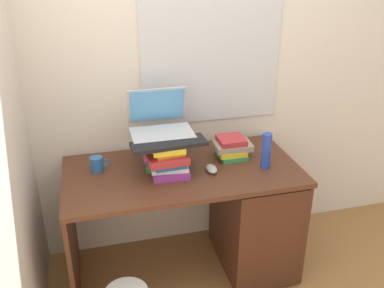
{
  "coord_description": "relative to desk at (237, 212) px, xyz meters",
  "views": [
    {
      "loc": [
        -0.49,
        -2.14,
        1.92
      ],
      "look_at": [
        0.05,
        -0.05,
        0.93
      ],
      "focal_mm": 39.44,
      "sensor_mm": 36.0,
      "label": 1
    }
  ],
  "objects": [
    {
      "name": "laptop",
      "position": [
        -0.45,
        0.17,
        0.6
      ],
      "size": [
        0.36,
        0.3,
        0.24
      ],
      "color": "#B7BABF",
      "rests_on": "book_stack_tall"
    },
    {
      "name": "book_stack_side",
      "position": [
        -0.02,
        0.11,
        0.4
      ],
      "size": [
        0.23,
        0.18,
        0.13
      ],
      "color": "#338C4C",
      "rests_on": "desk"
    },
    {
      "name": "ground_plane",
      "position": [
        -0.35,
        0.03,
        -0.41
      ],
      "size": [
        6.0,
        6.0,
        0.0
      ],
      "primitive_type": "plane",
      "color": "olive"
    },
    {
      "name": "wall_left",
      "position": [
        -1.24,
        0.03,
        0.89
      ],
      "size": [
        0.05,
        6.0,
        2.6
      ],
      "primitive_type": "cube",
      "color": "beige",
      "rests_on": "ground"
    },
    {
      "name": "mug",
      "position": [
        -0.84,
        0.13,
        0.38
      ],
      "size": [
        0.11,
        0.07,
        0.09
      ],
      "color": "#265999",
      "rests_on": "desk"
    },
    {
      "name": "wall_back",
      "position": [
        -0.35,
        0.42,
        0.89
      ],
      "size": [
        6.0,
        0.06,
        2.6
      ],
      "color": "silver",
      "rests_on": "ground"
    },
    {
      "name": "water_bottle",
      "position": [
        0.13,
        -0.07,
        0.45
      ],
      "size": [
        0.06,
        0.06,
        0.22
      ],
      "primitive_type": "cylinder",
      "color": "#263FA5",
      "rests_on": "desk"
    },
    {
      "name": "computer_mouse",
      "position": [
        -0.19,
        -0.04,
        0.36
      ],
      "size": [
        0.06,
        0.1,
        0.04
      ],
      "primitive_type": "ellipsoid",
      "color": "#A5A8AD",
      "rests_on": "desk"
    },
    {
      "name": "book_stack_keyboard_riser",
      "position": [
        -0.44,
        -0.03,
        0.43
      ],
      "size": [
        0.24,
        0.18,
        0.19
      ],
      "color": "#8C338C",
      "rests_on": "desk"
    },
    {
      "name": "desk",
      "position": [
        0.0,
        0.0,
        0.0
      ],
      "size": [
        1.38,
        0.7,
        0.75
      ],
      "color": "#4C2819",
      "rests_on": "ground"
    },
    {
      "name": "keyboard",
      "position": [
        -0.44,
        -0.03,
        0.54
      ],
      "size": [
        0.43,
        0.17,
        0.02
      ],
      "primitive_type": "cube",
      "rotation": [
        0.0,
        0.0,
        0.08
      ],
      "color": "black",
      "rests_on": "book_stack_keyboard_riser"
    },
    {
      "name": "book_stack_tall",
      "position": [
        -0.44,
        0.11,
        0.44
      ],
      "size": [
        0.25,
        0.22,
        0.2
      ],
      "color": "#338C4C",
      "rests_on": "desk"
    }
  ]
}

